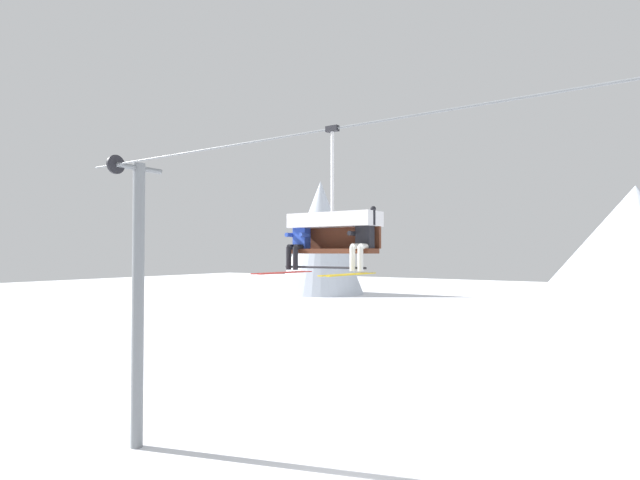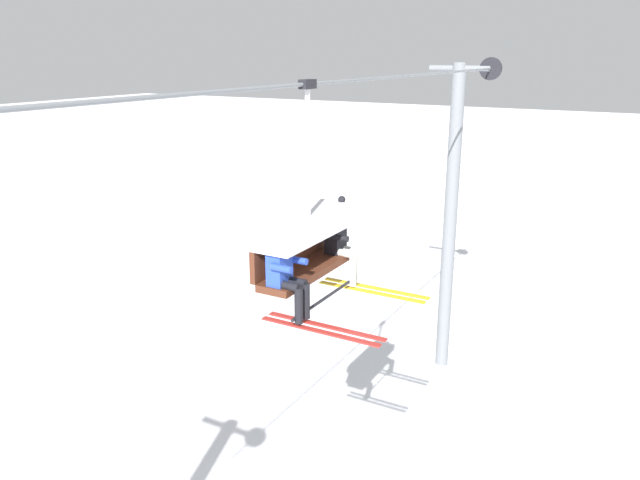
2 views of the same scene
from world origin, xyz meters
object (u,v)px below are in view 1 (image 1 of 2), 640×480
at_px(skier_black, 362,239).
at_px(chairlift_chair, 334,226).
at_px(lift_tower_near, 137,297).
at_px(skier_blue, 298,241).

bearing_deg(skier_black, chairlift_chair, 164.67).
height_order(lift_tower_near, chairlift_chair, lift_tower_near).
xyz_separation_m(lift_tower_near, skier_black, (8.29, -0.92, 1.59)).
distance_m(lift_tower_near, skier_black, 8.49).
relative_size(lift_tower_near, skier_black, 5.13).
bearing_deg(skier_blue, lift_tower_near, 172.13).
bearing_deg(skier_blue, chairlift_chair, 15.86).
height_order(chairlift_chair, skier_black, chairlift_chair).
relative_size(lift_tower_near, chairlift_chair, 2.94).
xyz_separation_m(lift_tower_near, chairlift_chair, (7.51, -0.71, 1.88)).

